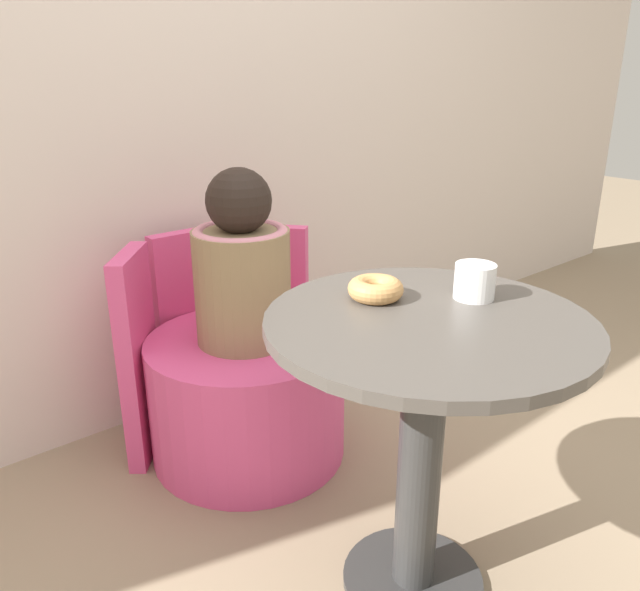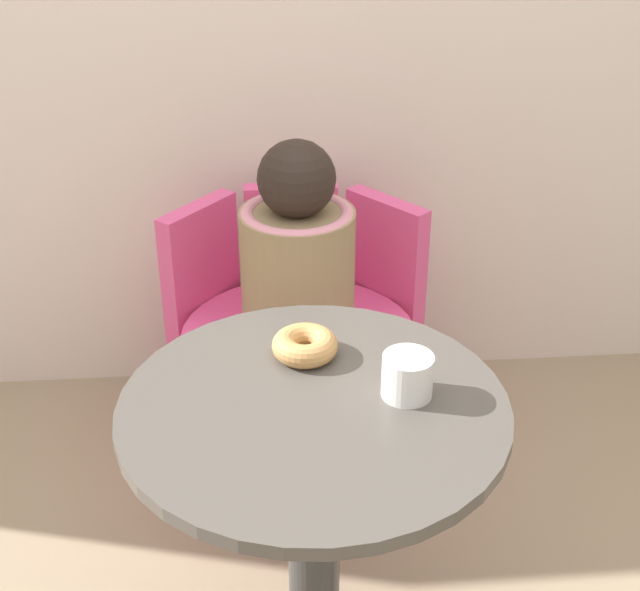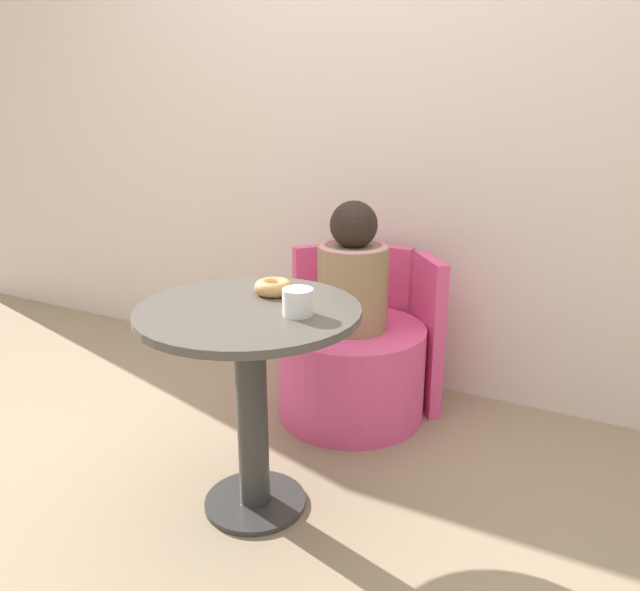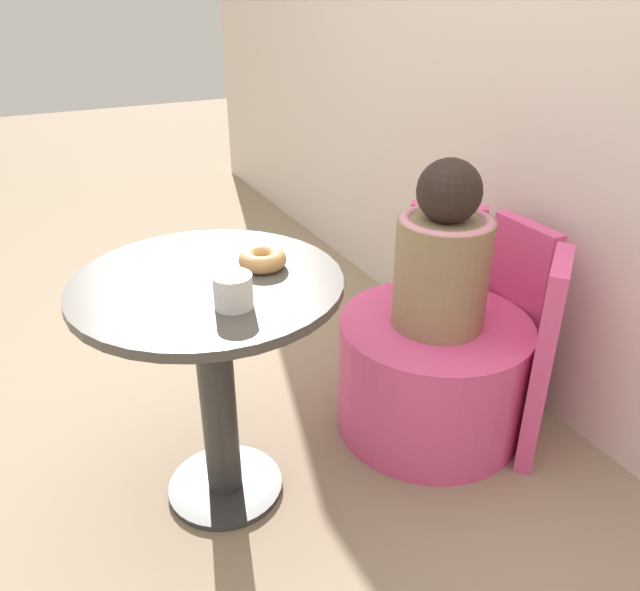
{
  "view_description": "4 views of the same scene",
  "coord_description": "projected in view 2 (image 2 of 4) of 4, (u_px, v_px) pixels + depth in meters",
  "views": [
    {
      "loc": [
        -0.85,
        -0.72,
        1.13
      ],
      "look_at": [
        0.08,
        0.37,
        0.6
      ],
      "focal_mm": 35.0,
      "sensor_mm": 36.0,
      "label": 1
    },
    {
      "loc": [
        -0.03,
        -1.19,
        1.54
      ],
      "look_at": [
        0.09,
        0.39,
        0.66
      ],
      "focal_mm": 50.0,
      "sensor_mm": 36.0,
      "label": 2
    },
    {
      "loc": [
        1.03,
        -1.4,
        1.24
      ],
      "look_at": [
        0.11,
        0.35,
        0.61
      ],
      "focal_mm": 35.0,
      "sensor_mm": 36.0,
      "label": 3
    },
    {
      "loc": [
        1.37,
        -0.35,
        1.31
      ],
      "look_at": [
        0.07,
        0.3,
        0.56
      ],
      "focal_mm": 35.0,
      "sensor_mm": 36.0,
      "label": 4
    }
  ],
  "objects": [
    {
      "name": "child_figure",
      "position": [
        298.0,
        254.0,
        2.11
      ],
      "size": [
        0.27,
        0.27,
        0.5
      ],
      "color": "#937A56",
      "rests_on": "tub_chair"
    },
    {
      "name": "tub_chair",
      "position": [
        300.0,
        395.0,
        2.31
      ],
      "size": [
        0.59,
        0.59,
        0.38
      ],
      "color": "#E54C8C",
      "rests_on": "ground_plane"
    },
    {
      "name": "donut",
      "position": [
        305.0,
        345.0,
        1.59
      ],
      "size": [
        0.12,
        0.12,
        0.04
      ],
      "color": "tan",
      "rests_on": "round_table"
    },
    {
      "name": "cup",
      "position": [
        407.0,
        376.0,
        1.48
      ],
      "size": [
        0.09,
        0.09,
        0.08
      ],
      "color": "white",
      "rests_on": "round_table"
    },
    {
      "name": "booth_backrest",
      "position": [
        294.0,
        304.0,
        2.45
      ],
      "size": [
        0.69,
        0.25,
        0.64
      ],
      "color": "#E54C8C",
      "rests_on": "ground_plane"
    },
    {
      "name": "round_table",
      "position": [
        314.0,
        486.0,
        1.56
      ],
      "size": [
        0.66,
        0.66,
        0.66
      ],
      "color": "#333333",
      "rests_on": "ground_plane"
    }
  ]
}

